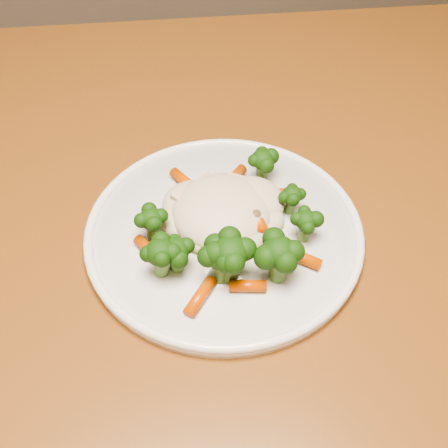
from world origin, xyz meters
name	(u,v)px	position (x,y,z in m)	size (l,w,h in m)	color
dining_table	(265,249)	(0.21, -0.19, 0.66)	(1.30, 0.90, 0.75)	brown
plate	(224,233)	(0.15, -0.25, 0.76)	(0.29, 0.29, 0.01)	white
meal	(226,224)	(0.15, -0.26, 0.78)	(0.19, 0.20, 0.05)	beige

